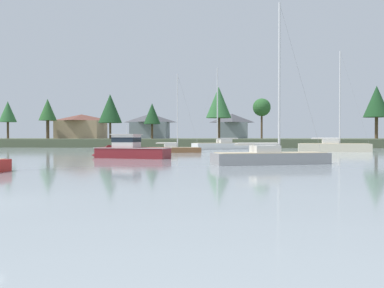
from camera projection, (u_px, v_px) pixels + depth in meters
far_shore_bank at (188, 142)px, 101.09m from camera, size 175.29×44.96×1.59m
sailboat_wood at (173, 151)px, 55.67m from camera, size 7.41×3.44×10.68m
sailboat_grey at (270, 160)px, 32.36m from camera, size 9.15×4.91×12.79m
cruiser_maroon at (125, 153)px, 41.29m from camera, size 8.36×4.06×3.98m
sailboat_cream at (334, 149)px, 59.16m from camera, size 9.82×3.99×14.62m
sailboat_white at (222, 147)px, 70.51m from camera, size 9.85×6.99×14.00m
mooring_buoy_white at (251, 154)px, 48.62m from camera, size 0.33×0.33×0.38m
shore_tree_right_mid at (262, 108)px, 97.54m from camera, size 4.07×4.07×9.20m
shore_tree_center_right at (152, 114)px, 99.29m from camera, size 3.94×3.94×8.23m
shore_tree_center_left at (8, 112)px, 98.81m from camera, size 3.93×3.93×8.67m
shore_tree_far_left at (110, 109)px, 88.59m from camera, size 4.87×4.87×9.29m
shore_tree_center at (219, 103)px, 97.57m from camera, size 5.81×5.81×11.87m
shore_tree_inland_a at (48, 110)px, 100.32m from camera, size 4.15×4.15×9.35m
shore_tree_inland_c at (377, 102)px, 96.66m from camera, size 5.83×5.83×12.02m
cottage_hillside at (232, 126)px, 111.45m from camera, size 8.45×7.60×6.44m
cottage_eastern at (81, 126)px, 107.16m from camera, size 11.51×10.31×6.05m
cottage_behind_trees at (150, 126)px, 108.55m from camera, size 9.70×9.22×6.28m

